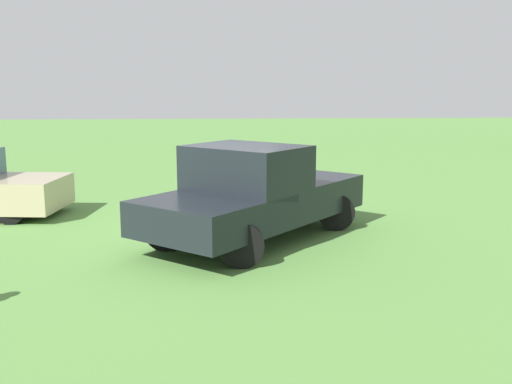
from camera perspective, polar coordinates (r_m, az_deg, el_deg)
name	(u,v)px	position (r m, az deg, el deg)	size (l,w,h in m)	color
ground_plane	(216,231)	(11.69, -3.91, -3.81)	(80.00, 80.00, 0.00)	#54843D
pickup_truck	(252,192)	(10.78, -0.39, -0.02)	(4.62, 4.90, 1.78)	black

